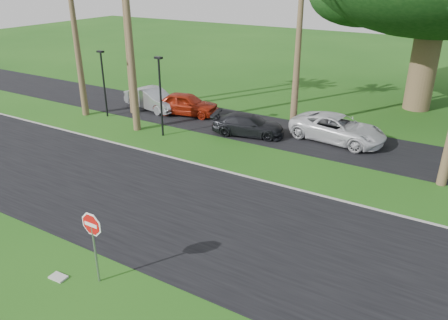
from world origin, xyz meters
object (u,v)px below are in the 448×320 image
at_px(stop_sign_near, 93,234).
at_px(car_silver, 153,99).
at_px(car_red, 186,104).
at_px(car_minivan, 338,129).
at_px(car_dark, 248,125).

distance_m(stop_sign_near, car_silver, 18.43).
height_order(stop_sign_near, car_red, stop_sign_near).
bearing_deg(car_minivan, car_silver, 99.73).
distance_m(stop_sign_near, car_dark, 14.38).
distance_m(car_red, car_dark, 5.61).
bearing_deg(stop_sign_near, car_dark, 98.77).
distance_m(car_silver, car_red, 2.70).
bearing_deg(car_dark, car_silver, 68.64).
bearing_deg(car_minivan, stop_sign_near, 177.37).
xyz_separation_m(car_silver, car_minivan, (12.97, 0.65, 0.01)).
bearing_deg(car_silver, stop_sign_near, -135.76).
relative_size(stop_sign_near, car_dark, 0.61).
relative_size(car_silver, car_minivan, 0.84).
bearing_deg(car_dark, stop_sign_near, 174.99).
bearing_deg(car_minivan, car_red, 99.08).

